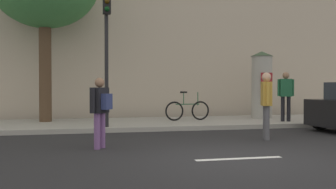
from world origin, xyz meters
TOP-DOWN VIEW (x-y plane):
  - ground_plane at (0.00, 0.00)m, footprint 80.00×80.00m
  - sidewalk_curb at (0.00, 7.00)m, footprint 36.00×4.00m
  - lane_markings at (0.00, 0.00)m, footprint 25.80×0.16m
  - traffic_light at (-2.19, 5.24)m, footprint 0.24×0.45m
  - poster_column at (4.15, 7.45)m, footprint 0.90×0.90m
  - pedestrian_tallest at (-2.59, 1.91)m, footprint 0.52×0.54m
  - pedestrian_in_dark_shirt at (1.86, 2.53)m, footprint 0.36×0.61m
  - pedestrian_in_light_jacket at (4.34, 5.90)m, footprint 0.57×0.36m
  - bicycle_leaning at (0.95, 7.09)m, footprint 1.77×0.26m

SIDE VIEW (x-z plane):
  - ground_plane at x=0.00m, z-range 0.00..0.00m
  - lane_markings at x=0.00m, z-range 0.00..0.01m
  - sidewalk_curb at x=0.00m, z-range 0.00..0.15m
  - bicycle_leaning at x=0.95m, z-range -0.01..1.08m
  - pedestrian_tallest at x=-2.59m, z-range 0.16..1.79m
  - pedestrian_in_dark_shirt at x=1.86m, z-range 0.17..1.97m
  - pedestrian_in_light_jacket at x=4.34m, z-range 0.31..2.11m
  - poster_column at x=4.15m, z-range 0.17..2.85m
  - traffic_light at x=-2.19m, z-range 0.89..5.16m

